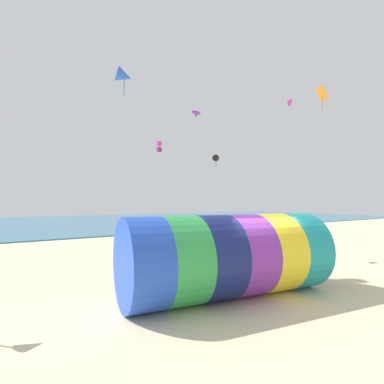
# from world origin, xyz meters

# --- Properties ---
(ground_plane) EXTENTS (120.00, 120.00, 0.00)m
(ground_plane) POSITION_xyz_m (0.00, 0.00, 0.00)
(ground_plane) COLOR beige
(sea) EXTENTS (120.00, 40.00, 0.10)m
(sea) POSITION_xyz_m (0.00, 38.07, 0.05)
(sea) COLOR teal
(sea) RESTS_ON ground
(giant_inflatable_tube) EXTENTS (6.99, 3.58, 2.60)m
(giant_inflatable_tube) POSITION_xyz_m (-0.99, 0.04, 1.30)
(giant_inflatable_tube) COLOR blue
(giant_inflatable_tube) RESTS_ON ground
(kite_handler) EXTENTS (0.42, 0.40, 1.75)m
(kite_handler) POSITION_xyz_m (3.16, -0.01, 0.90)
(kite_handler) COLOR #726651
(kite_handler) RESTS_ON ground
(kite_purple_parafoil) EXTENTS (0.68, 0.32, 0.35)m
(kite_purple_parafoil) POSITION_xyz_m (2.44, 6.76, 8.12)
(kite_purple_parafoil) COLOR purple
(kite_magenta_parafoil) EXTENTS (1.04, 1.00, 0.56)m
(kite_magenta_parafoil) POSITION_xyz_m (9.76, 5.96, 9.88)
(kite_magenta_parafoil) COLOR #D1339E
(kite_black_delta) EXTENTS (0.91, 0.91, 1.15)m
(kite_black_delta) POSITION_xyz_m (8.95, 13.08, 6.85)
(kite_black_delta) COLOR black
(kite_orange_diamond) EXTENTS (0.56, 0.68, 1.42)m
(kite_orange_diamond) POSITION_xyz_m (9.62, 3.43, 9.67)
(kite_orange_diamond) COLOR orange
(kite_blue_delta) EXTENTS (1.02, 0.92, 1.35)m
(kite_blue_delta) POSITION_xyz_m (-2.10, 6.20, 8.97)
(kite_blue_delta) COLOR blue
(kite_magenta_box) EXTENTS (0.37, 0.37, 1.02)m
(kite_magenta_box) POSITION_xyz_m (5.61, 17.31, 8.12)
(kite_magenta_box) COLOR #D1339E
(bystander_near_water) EXTENTS (0.41, 0.41, 1.60)m
(bystander_near_water) POSITION_xyz_m (1.45, 7.89, 0.81)
(bystander_near_water) COLOR #726651
(bystander_near_water) RESTS_ON ground
(bystander_mid_beach) EXTENTS (0.39, 0.28, 1.73)m
(bystander_mid_beach) POSITION_xyz_m (2.83, 8.68, 0.89)
(bystander_mid_beach) COLOR black
(bystander_mid_beach) RESTS_ON ground
(bystander_far_left) EXTENTS (0.40, 0.42, 1.78)m
(bystander_far_left) POSITION_xyz_m (10.20, 9.68, 0.92)
(bystander_far_left) COLOR #383D56
(bystander_far_left) RESTS_ON ground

